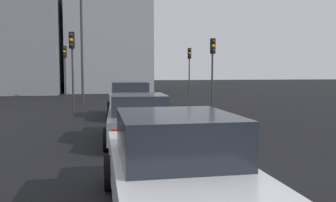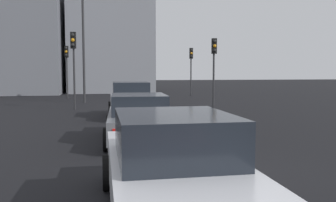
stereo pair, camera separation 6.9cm
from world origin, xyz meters
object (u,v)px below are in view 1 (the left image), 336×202
Objects in this scene: car_white_right_third at (174,167)px; traffic_light_far_right at (65,61)px; traffic_light_far_left at (213,58)px; street_lamp_kerbside at (82,29)px; car_grey_right_second at (138,118)px; car_silver_right_lead at (129,100)px; traffic_light_near_left at (189,62)px; traffic_light_near_right at (72,54)px.

traffic_light_far_right reaches higher than car_white_right_third.
street_lamp_kerbside is at bearing -118.76° from traffic_light_far_left.
car_grey_right_second is 1.08× the size of traffic_light_far_left.
traffic_light_near_left is at bearing -24.34° from car_silver_right_lead.
traffic_light_far_left is (15.47, -5.41, 2.18)m from car_white_right_third.
street_lamp_kerbside is at bearing 6.26° from car_white_right_third.
street_lamp_kerbside reaches higher than traffic_light_far_right.
street_lamp_kerbside is (-4.09, -1.53, 1.99)m from traffic_light_far_right.
car_white_right_third is at bearing 17.65° from traffic_light_near_right.
traffic_light_far_left is (-9.57, 0.92, -0.04)m from traffic_light_near_left.
car_white_right_third is 1.06× the size of traffic_light_near_left.
traffic_light_near_left reaches higher than car_silver_right_lead.
traffic_light_far_left reaches higher than car_grey_right_second.
traffic_light_far_left is at bearing -54.06° from car_silver_right_lead.
street_lamp_kerbside is at bearing 17.90° from car_silver_right_lead.
traffic_light_near_left is at bearing -14.67° from car_white_right_third.
traffic_light_near_right is at bearing 13.60° from traffic_light_far_right.
traffic_light_far_right is (12.24, 4.10, 2.17)m from car_silver_right_lead.
car_silver_right_lead is at bearing -162.50° from street_lamp_kerbside.
traffic_light_near_right reaches higher than traffic_light_near_left.
traffic_light_near_left reaches higher than traffic_light_far_left.
traffic_light_near_right reaches higher than traffic_light_far_left.
traffic_light_near_right is at bearing -88.81° from traffic_light_far_left.
car_white_right_third is at bearing -18.30° from traffic_light_far_left.
traffic_light_near_left is 1.00× the size of traffic_light_far_right.
traffic_light_far_right is at bearing -131.56° from traffic_light_far_left.
traffic_light_near_left is 0.48× the size of street_lamp_kerbside.
traffic_light_near_left is at bearing -59.43° from street_lamp_kerbside.
car_white_right_third is 1.07× the size of traffic_light_far_right.
car_silver_right_lead is 1.01× the size of traffic_light_far_right.
car_white_right_third is (-11.76, 0.22, -0.04)m from car_silver_right_lead.
traffic_light_near_left is 10.28m from street_lamp_kerbside.
car_silver_right_lead is at bearing -24.22° from traffic_light_near_left.
traffic_light_far_right is 4.80m from street_lamp_kerbside.
car_grey_right_second is 18.72m from traffic_light_far_right.
car_white_right_third is 1.02× the size of traffic_light_near_right.
car_silver_right_lead is at bearing -53.49° from traffic_light_far_left.
car_grey_right_second is (-5.92, 0.16, -0.08)m from car_silver_right_lead.
car_silver_right_lead is 5.20m from traffic_light_near_right.
traffic_light_near_right is at bearing 38.24° from car_silver_right_lead.
traffic_light_near_right reaches higher than car_grey_right_second.
traffic_light_near_right is at bearing 17.76° from car_grey_right_second.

